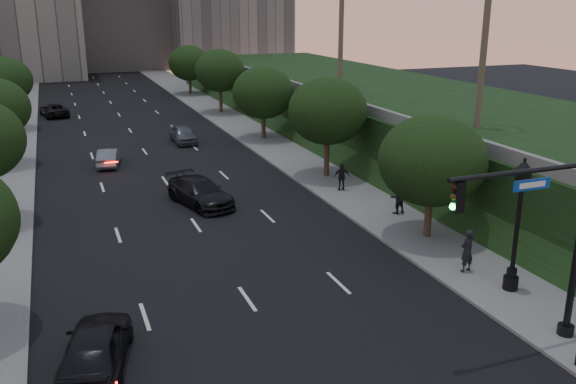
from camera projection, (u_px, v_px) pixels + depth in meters
name	position (u px, v px, depth m)	size (l,w,h in m)	color
ground	(294.00, 366.00, 19.64)	(160.00, 160.00, 0.00)	black
road_surface	(149.00, 157.00, 46.37)	(16.00, 140.00, 0.02)	black
sidewalk_right	(275.00, 146.00, 49.89)	(4.50, 140.00, 0.15)	slate
sidewalk_left	(1.00, 169.00, 42.82)	(4.50, 140.00, 0.15)	slate
embankment	(413.00, 117.00, 51.58)	(18.00, 90.00, 4.00)	black
parapet_wall	(322.00, 95.00, 47.96)	(0.35, 90.00, 0.70)	slate
tree_right_a	(432.00, 160.00, 29.13)	(5.20, 5.20, 6.24)	#38281C
tree_right_b	(328.00, 111.00, 39.68)	(5.20, 5.20, 6.74)	#38281C
tree_right_c	(263.00, 93.00, 51.41)	(5.20, 5.20, 6.24)	#38281C
tree_right_d	(220.00, 71.00, 63.74)	(5.20, 5.20, 6.74)	#38281C
tree_right_e	(189.00, 63.00, 77.25)	(5.20, 5.20, 6.24)	#38281C
tree_left_d	(4.00, 81.00, 54.84)	(5.00, 5.00, 6.71)	#38281C
traffic_signal_mast	(553.00, 245.00, 19.86)	(5.68, 0.56, 7.00)	black
street_lamp	(517.00, 231.00, 23.92)	(0.64, 0.64, 5.62)	black
sedan_near_left	(95.00, 347.00, 19.23)	(1.93, 4.80, 1.63)	black
sedan_mid_left	(109.00, 157.00, 43.83)	(1.37, 3.92, 1.29)	slate
sedan_far_left	(54.00, 110.00, 63.08)	(2.29, 4.96, 1.38)	black
sedan_near_right	(200.00, 192.00, 35.24)	(2.16, 5.31, 1.54)	black
sedan_far_right	(183.00, 134.00, 51.13)	(1.77, 4.40, 1.50)	#4C4F54
pedestrian_a	(467.00, 251.00, 26.02)	(0.69, 0.46, 1.90)	black
pedestrian_b	(397.00, 197.00, 33.35)	(0.90, 0.70, 1.85)	black
pedestrian_c	(342.00, 177.00, 37.49)	(1.01, 0.42, 1.73)	black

